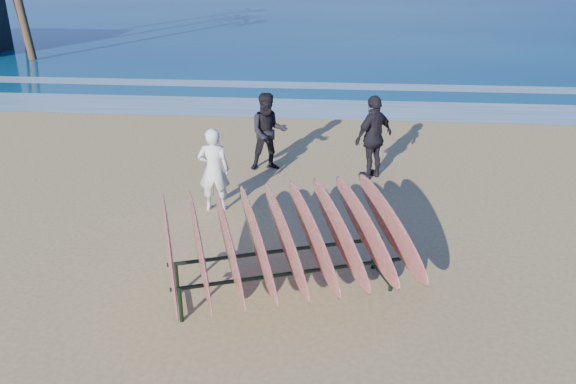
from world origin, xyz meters
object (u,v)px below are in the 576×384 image
at_px(surfboard_rack, 285,237).
at_px(person_white, 214,170).
at_px(person_dark_a, 268,132).
at_px(person_dark_b, 374,137).

height_order(surfboard_rack, person_white, person_white).
height_order(person_white, person_dark_a, person_dark_a).
bearing_deg(surfboard_rack, person_dark_a, 79.86).
distance_m(surfboard_rack, person_white, 3.18).
distance_m(surfboard_rack, person_dark_b, 4.95).
bearing_deg(person_dark_b, person_white, -11.52).
bearing_deg(person_dark_b, surfboard_rack, 28.33).
xyz_separation_m(surfboard_rack, person_dark_b, (1.42, 4.74, 0.02)).
height_order(surfboard_rack, person_dark_a, person_dark_a).
bearing_deg(person_dark_a, person_dark_b, -22.41).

